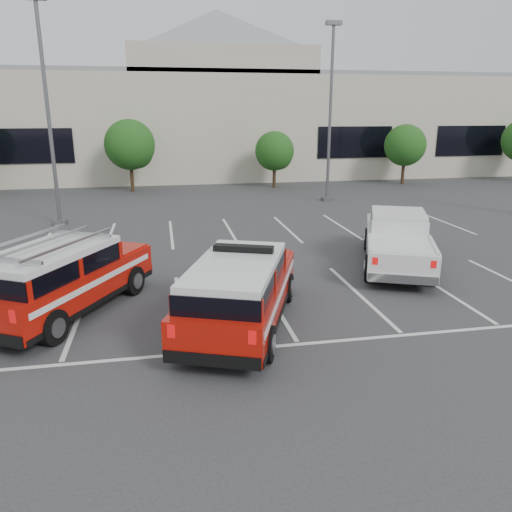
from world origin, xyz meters
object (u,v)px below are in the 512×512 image
at_px(tree_right, 406,147).
at_px(white_pickup, 397,245).
at_px(convention_building, 196,118).
at_px(ladder_suv, 62,283).
at_px(fire_chief_suv, 240,296).
at_px(tree_mid_left, 131,146).
at_px(tree_mid_right, 276,152).
at_px(light_pole_mid, 330,114).
at_px(light_pole_left, 48,115).

height_order(tree_right, white_pickup, tree_right).
relative_size(convention_building, ladder_suv, 10.12).
xyz_separation_m(tree_right, ladder_suv, (-20.90, -21.84, -1.90)).
bearing_deg(convention_building, fire_chief_suv, -92.36).
xyz_separation_m(tree_mid_left, fire_chief_suv, (3.71, -23.59, -2.21)).
bearing_deg(ladder_suv, tree_mid_right, 92.22).
distance_m(tree_mid_right, light_pole_mid, 6.88).
distance_m(tree_mid_left, white_pickup, 21.93).
height_order(convention_building, ladder_suv, convention_building).
relative_size(tree_right, white_pickup, 0.69).
xyz_separation_m(tree_mid_right, fire_chief_suv, (-6.29, -23.59, -1.67)).
bearing_deg(fire_chief_suv, tree_mid_right, 95.97).
xyz_separation_m(tree_mid_left, light_pole_mid, (11.91, -6.05, 2.14)).
bearing_deg(light_pole_left, convention_building, 67.61).
distance_m(convention_building, fire_chief_suv, 33.66).
distance_m(tree_right, ladder_suv, 30.29).
bearing_deg(convention_building, tree_right, -33.37).
bearing_deg(light_pole_mid, tree_right, 36.77).
xyz_separation_m(fire_chief_suv, white_pickup, (6.36, 4.24, -0.08)).
bearing_deg(tree_mid_left, ladder_suv, -92.35).
bearing_deg(fire_chief_suv, white_pickup, 54.60).
distance_m(tree_mid_right, tree_right, 10.00).
bearing_deg(convention_building, light_pole_left, -112.39).
height_order(tree_mid_left, fire_chief_suv, tree_mid_left).
xyz_separation_m(convention_building, light_pole_mid, (6.82, -15.86, 0.47)).
height_order(convention_building, white_pickup, convention_building).
height_order(tree_mid_right, fire_chief_suv, tree_mid_right).
height_order(tree_mid_left, white_pickup, tree_mid_left).
bearing_deg(tree_mid_right, ladder_suv, -116.52).
xyz_separation_m(tree_mid_left, tree_right, (20.00, -0.00, -0.27)).
bearing_deg(tree_right, light_pole_mid, -143.23).
bearing_deg(convention_building, ladder_suv, -100.71).
height_order(light_pole_left, light_pole_mid, same).
bearing_deg(tree_mid_left, tree_mid_right, -0.00).
distance_m(light_pole_mid, ladder_suv, 20.78).
bearing_deg(ladder_suv, light_pole_left, 129.27).
relative_size(convention_building, tree_mid_right, 15.04).
distance_m(tree_right, light_pole_left, 25.30).
xyz_separation_m(tree_right, light_pole_left, (-23.09, -10.05, 2.41)).
height_order(tree_mid_right, white_pickup, tree_mid_right).
bearing_deg(light_pole_left, tree_mid_right, 37.50).
height_order(light_pole_left, fire_chief_suv, light_pole_left).
bearing_deg(white_pickup, light_pole_left, 167.33).
relative_size(convention_building, light_pole_mid, 5.86).
xyz_separation_m(tree_mid_right, white_pickup, (0.07, -19.35, -1.76)).
height_order(tree_mid_left, ladder_suv, tree_mid_left).
xyz_separation_m(convention_building, fire_chief_suv, (-1.38, -33.41, -3.89)).
bearing_deg(tree_mid_right, light_pole_left, -142.50).
relative_size(tree_mid_left, light_pole_mid, 0.47).
bearing_deg(light_pole_mid, ladder_suv, -129.04).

